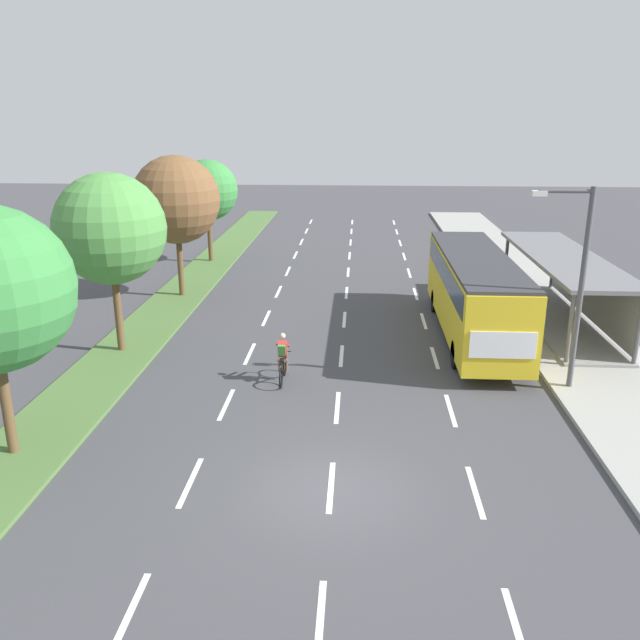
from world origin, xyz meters
The scene contains 13 objects.
ground_plane centered at (0.00, 0.00, 0.00)m, with size 140.00×140.00×0.00m, color #424247.
median_strip centered at (-8.30, 20.00, 0.06)m, with size 2.60×52.00×0.12m, color #4C7038.
sidewalk_right centered at (9.25, 20.00, 0.07)m, with size 4.50×52.00×0.15m, color #9E9E99.
lane_divider_left centered at (-3.50, 18.24, 0.00)m, with size 0.14×47.48×0.01m.
lane_divider_center centered at (0.00, 18.24, 0.00)m, with size 0.14×47.48×0.01m.
lane_divider_right centered at (3.50, 18.24, 0.00)m, with size 0.14×47.48×0.01m.
bus_shelter centered at (9.53, 13.73, 1.87)m, with size 2.90×11.52×2.86m.
bus centered at (5.25, 11.75, 2.07)m, with size 2.54×11.29×3.37m.
cyclist centered at (-1.92, 6.61, 0.79)m, with size 0.46×1.82×1.71m.
median_tree_second centered at (-8.42, 9.08, 4.75)m, with size 4.05×4.05×6.66m.
median_tree_third centered at (-8.16, 16.96, 4.80)m, with size 4.19×4.19×6.78m.
median_tree_fourth centered at (-8.46, 24.83, 4.37)m, with size 3.59×3.59×6.06m.
streetlight centered at (7.42, 6.47, 3.89)m, with size 1.91×0.24×6.50m.
Camera 1 is at (0.57, -13.73, 8.74)m, focal length 36.40 mm.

